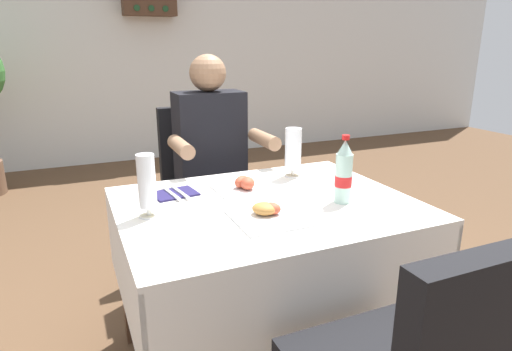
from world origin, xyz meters
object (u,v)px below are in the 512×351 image
object	(u,v)px
beer_glass_left	(293,152)
beer_glass_middle	(147,186)
main_dining_table	(266,242)
chair_far_diner_seat	(205,184)
plate_near_camera	(269,214)
napkin_cutlery_set	(175,193)
plate_far_diner	(243,185)
cola_bottle_primary	(344,173)
seated_diner_far	(214,161)

from	to	relation	value
beer_glass_left	beer_glass_middle	bearing A→B (deg)	-161.57
beer_glass_left	beer_glass_middle	distance (m)	0.73
main_dining_table	beer_glass_left	size ratio (longest dim) A/B	4.96
chair_far_diner_seat	plate_near_camera	world-z (taller)	chair_far_diner_seat
napkin_cutlery_set	main_dining_table	bearing A→B (deg)	-37.28
beer_glass_middle	napkin_cutlery_set	xyz separation A→B (m)	(0.14, 0.20, -0.11)
plate_far_diner	cola_bottle_primary	distance (m)	0.43
main_dining_table	cola_bottle_primary	distance (m)	0.41
beer_glass_middle	cola_bottle_primary	bearing A→B (deg)	-11.75
main_dining_table	plate_near_camera	size ratio (longest dim) A/B	4.37
napkin_cutlery_set	beer_glass_middle	bearing A→B (deg)	-125.22
main_dining_table	beer_glass_middle	xyz separation A→B (m)	(-0.44, 0.03, 0.28)
main_dining_table	seated_diner_far	xyz separation A→B (m)	(0.02, 0.72, 0.16)
beer_glass_left	napkin_cutlery_set	xyz separation A→B (m)	(-0.56, -0.04, -0.11)
plate_far_diner	cola_bottle_primary	bearing A→B (deg)	-44.49
chair_far_diner_seat	napkin_cutlery_set	bearing A→B (deg)	-116.87
napkin_cutlery_set	plate_near_camera	bearing A→B (deg)	-57.22
beer_glass_left	seated_diner_far	bearing A→B (deg)	117.34
napkin_cutlery_set	seated_diner_far	bearing A→B (deg)	56.32
plate_near_camera	napkin_cutlery_set	distance (m)	0.45
plate_far_diner	napkin_cutlery_set	distance (m)	0.28
plate_near_camera	beer_glass_left	world-z (taller)	beer_glass_left
plate_far_diner	beer_glass_left	world-z (taller)	beer_glass_left
seated_diner_far	plate_near_camera	distance (m)	0.87
chair_far_diner_seat	beer_glass_left	xyz separation A→B (m)	(0.26, -0.56, 0.28)
beer_glass_left	napkin_cutlery_set	distance (m)	0.57
main_dining_table	napkin_cutlery_set	distance (m)	0.42
main_dining_table	chair_far_diner_seat	bearing A→B (deg)	90.00
plate_far_diner	beer_glass_left	size ratio (longest dim) A/B	1.00
beer_glass_middle	napkin_cutlery_set	size ratio (longest dim) A/B	1.16
beer_glass_middle	cola_bottle_primary	world-z (taller)	cola_bottle_primary
plate_far_diner	cola_bottle_primary	xyz separation A→B (m)	(0.30, -0.29, 0.10)
plate_far_diner	main_dining_table	bearing A→B (deg)	-81.42
plate_far_diner	beer_glass_middle	world-z (taller)	beer_glass_middle
chair_far_diner_seat	seated_diner_far	bearing A→B (deg)	-78.29
main_dining_table	seated_diner_far	size ratio (longest dim) A/B	0.88
seated_diner_far	beer_glass_middle	xyz separation A→B (m)	(-0.46, -0.68, 0.13)
seated_diner_far	beer_glass_left	size ratio (longest dim) A/B	5.62
chair_far_diner_seat	cola_bottle_primary	distance (m)	1.02
beer_glass_left	beer_glass_middle	size ratio (longest dim) A/B	0.99
main_dining_table	beer_glass_left	bearing A→B (deg)	46.14
plate_far_diner	beer_glass_left	xyz separation A→B (m)	(0.28, 0.09, 0.09)
plate_near_camera	cola_bottle_primary	xyz separation A→B (m)	(0.33, 0.03, 0.10)
plate_far_diner	beer_glass_middle	size ratio (longest dim) A/B	0.99
cola_bottle_primary	beer_glass_middle	bearing A→B (deg)	168.25
seated_diner_far	napkin_cutlery_set	bearing A→B (deg)	-123.68
plate_near_camera	beer_glass_left	size ratio (longest dim) A/B	1.13
chair_far_diner_seat	plate_far_diner	size ratio (longest dim) A/B	4.32
chair_far_diner_seat	seated_diner_far	distance (m)	0.19
main_dining_table	beer_glass_middle	size ratio (longest dim) A/B	4.92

